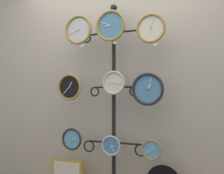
% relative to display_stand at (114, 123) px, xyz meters
% --- Properties ---
extents(shop_wall, '(4.40, 0.04, 2.80)m').
position_rel_display_stand_xyz_m(shop_wall, '(0.00, 0.16, 0.64)').
color(shop_wall, '#BCB2A3').
rests_on(shop_wall, ground_plane).
extents(display_stand, '(0.72, 0.33, 2.01)m').
position_rel_display_stand_xyz_m(display_stand, '(0.00, 0.00, 0.00)').
color(display_stand, black).
rests_on(display_stand, ground_plane).
extents(clock_top_left, '(0.32, 0.04, 0.32)m').
position_rel_display_stand_xyz_m(clock_top_left, '(-0.37, -0.09, 1.00)').
color(clock_top_left, silver).
extents(clock_top_center, '(0.32, 0.04, 0.32)m').
position_rel_display_stand_xyz_m(clock_top_center, '(0.01, -0.11, 1.00)').
color(clock_top_center, '#4C84B2').
extents(clock_top_right, '(0.29, 0.04, 0.29)m').
position_rel_display_stand_xyz_m(clock_top_right, '(0.42, -0.10, 0.93)').
color(clock_top_right, silver).
extents(clock_middle_left, '(0.29, 0.04, 0.29)m').
position_rel_display_stand_xyz_m(clock_middle_left, '(-0.46, -0.12, 0.38)').
color(clock_middle_left, black).
extents(clock_middle_center, '(0.24, 0.04, 0.24)m').
position_rel_display_stand_xyz_m(clock_middle_center, '(0.03, -0.08, 0.42)').
color(clock_middle_center, silver).
extents(clock_middle_right, '(0.32, 0.04, 0.32)m').
position_rel_display_stand_xyz_m(clock_middle_right, '(0.38, -0.08, 0.35)').
color(clock_middle_right, '#4C84B2').
extents(clock_bottom_left, '(0.24, 0.04, 0.24)m').
position_rel_display_stand_xyz_m(clock_bottom_left, '(-0.44, -0.10, -0.17)').
color(clock_bottom_left, '#60A8DB').
extents(clock_bottom_center, '(0.21, 0.04, 0.21)m').
position_rel_display_stand_xyz_m(clock_bottom_center, '(-0.00, -0.07, -0.22)').
color(clock_bottom_center, '#4C84B2').
extents(clock_bottom_right, '(0.20, 0.04, 0.20)m').
position_rel_display_stand_xyz_m(clock_bottom_right, '(0.42, -0.08, -0.23)').
color(clock_bottom_right, '#60A8DB').
extents(picture_frame, '(0.37, 0.02, 0.29)m').
position_rel_display_stand_xyz_m(picture_frame, '(-0.53, -0.06, -0.55)').
color(picture_frame, gold).
rests_on(picture_frame, low_shelf).
extents(price_tag_upper, '(0.04, 0.00, 0.03)m').
position_rel_display_stand_xyz_m(price_tag_upper, '(-0.33, -0.09, 0.82)').
color(price_tag_upper, white).
extents(price_tag_mid, '(0.04, 0.00, 0.03)m').
position_rel_display_stand_xyz_m(price_tag_mid, '(0.06, -0.11, 0.82)').
color(price_tag_mid, white).
extents(price_tag_lower, '(0.04, 0.00, 0.03)m').
position_rel_display_stand_xyz_m(price_tag_lower, '(0.46, -0.10, 0.77)').
color(price_tag_lower, white).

